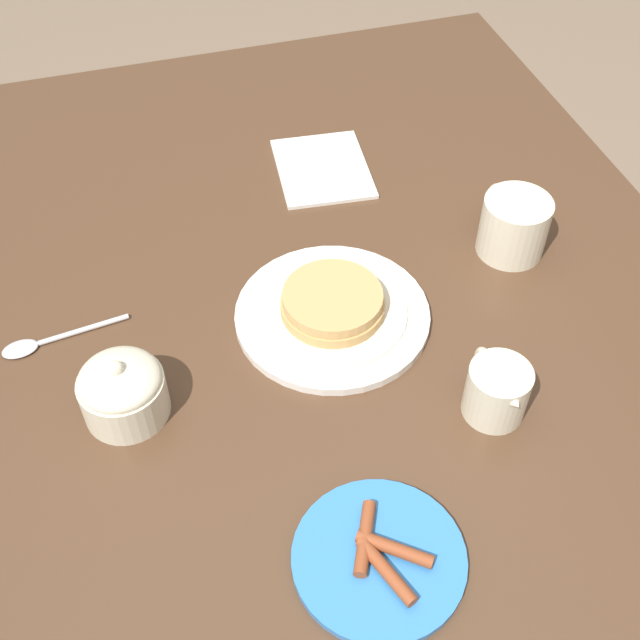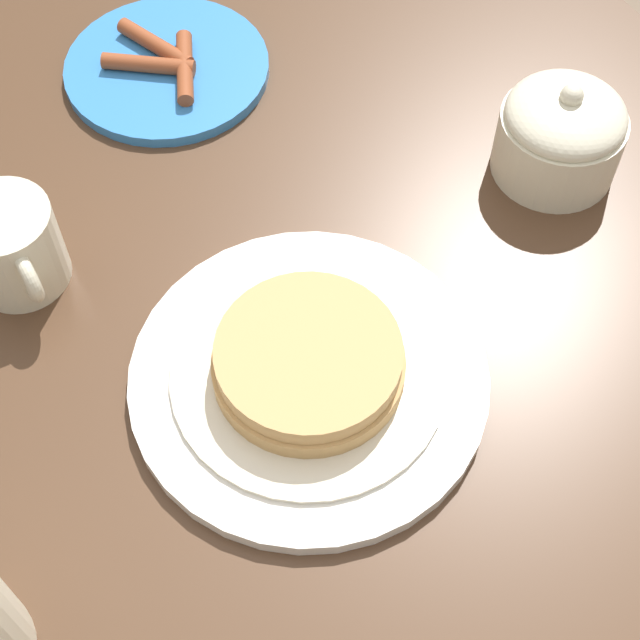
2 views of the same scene
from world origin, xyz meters
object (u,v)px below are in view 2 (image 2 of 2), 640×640
pancake_plate (310,373)px  side_plate_bacon (166,67)px  creamer_pitcher (10,244)px  sugar_bowl (561,133)px

pancake_plate → side_plate_bacon: bearing=171.0°
side_plate_bacon → creamer_pitcher: (0.14, -0.19, 0.03)m
pancake_plate → sugar_bowl: 0.28m
pancake_plate → sugar_bowl: bearing=105.0°
side_plate_bacon → sugar_bowl: sugar_bowl is taller
pancake_plate → creamer_pitcher: bearing=-144.9°
pancake_plate → creamer_pitcher: 0.24m
side_plate_bacon → pancake_plate: bearing=-9.0°
creamer_pitcher → sugar_bowl: 0.43m
pancake_plate → creamer_pitcher: size_ratio=2.37×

